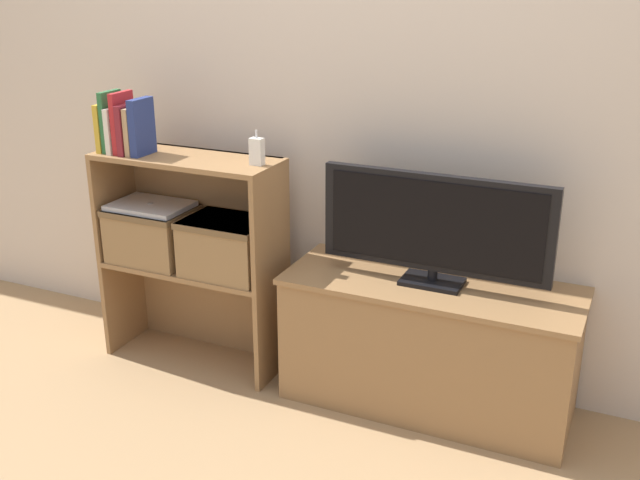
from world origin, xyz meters
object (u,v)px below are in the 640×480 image
book_forest (111,121)px  book_maroon (130,129)px  laptop (151,206)px  tv_stand (428,345)px  tv (435,226)px  storage_basket_left (153,232)px  storage_basket_right (227,244)px  baby_monitor (257,151)px  book_tan (136,131)px  book_crimson (123,123)px  book_mustard (107,127)px  book_navy (142,127)px  book_ivory (118,130)px

book_forest → book_maroon: bearing=0.0°
book_forest → laptop: 0.37m
tv_stand → tv: bearing=-90.0°
storage_basket_left → storage_basket_right: same height
baby_monitor → storage_basket_left: baby_monitor is taller
book_forest → book_maroon: (0.09, 0.00, -0.02)m
tv_stand → book_tan: book_tan is taller
book_crimson → book_maroon: size_ratio=1.22×
tv → laptop: tv is taller
book_crimson → storage_basket_right: bearing=4.2°
tv_stand → laptop: bearing=-176.6°
tv → book_mustard: size_ratio=4.36×
book_crimson → tv_stand: bearing=4.6°
baby_monitor → laptop: 0.57m
book_crimson → laptop: size_ratio=0.76×
book_maroon → book_navy: book_navy is taller
storage_basket_left → book_ivory: bearing=-163.0°
tv_stand → storage_basket_right: storage_basket_right is taller
tv → book_ivory: size_ratio=4.64×
baby_monitor → book_forest: bearing=-175.7°
book_ivory → book_crimson: size_ratio=0.75×
book_maroon → storage_basket_right: size_ratio=0.59×
book_ivory → baby_monitor: size_ratio=1.36×
book_forest → book_crimson: 0.06m
baby_monitor → book_ivory: bearing=-175.5°
book_maroon → book_navy: (0.06, 0.00, 0.01)m
book_crimson → laptop: (0.08, 0.03, -0.34)m
book_navy → laptop: 0.33m
baby_monitor → storage_basket_right: baby_monitor is taller
book_navy → storage_basket_left: bearing=114.6°
tv_stand → book_crimson: 1.46m
book_maroon → storage_basket_left: size_ratio=0.59×
tv → storage_basket_right: bearing=-175.3°
book_ivory → book_crimson: (0.03, 0.00, 0.03)m
tv → book_forest: size_ratio=3.47×
storage_basket_right → tv_stand: bearing=4.8°
tv_stand → book_tan: (-1.19, -0.10, 0.72)m
laptop → tv: bearing=3.3°
tv_stand → book_maroon: bearing=-175.3°
book_mustard → book_maroon: (0.11, 0.00, 0.00)m
book_tan → laptop: bearing=63.7°
book_crimson → baby_monitor: bearing=4.7°
tv_stand → book_ivory: book_ivory is taller
book_navy → book_crimson: bearing=180.0°
book_maroon → book_tan: size_ratio=1.06×
book_ivory → tv: bearing=4.4°
book_navy → book_forest: bearing=180.0°
tv_stand → storage_basket_right: 0.87m
book_maroon → laptop: book_maroon is taller
book_maroon → baby_monitor: (0.54, 0.05, -0.05)m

